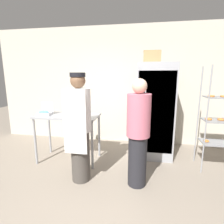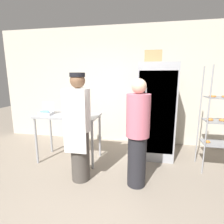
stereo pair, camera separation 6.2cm
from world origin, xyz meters
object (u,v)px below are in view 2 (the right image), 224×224
at_px(refrigerator, 155,111).
at_px(person_customer, 138,133).
at_px(cardboard_storage_box, 153,57).
at_px(donut_box, 46,112).
at_px(person_baker, 79,127).
at_px(blender_pitcher, 67,107).
at_px(baking_rack, 222,120).

distance_m(refrigerator, person_customer, 1.18).
relative_size(cardboard_storage_box, person_customer, 0.22).
distance_m(donut_box, person_customer, 1.86).
xyz_separation_m(donut_box, person_customer, (1.78, -0.54, -0.14)).
bearing_deg(person_baker, cardboard_storage_box, 48.85).
distance_m(blender_pitcher, person_customer, 1.68).
bearing_deg(donut_box, refrigerator, 15.93).
xyz_separation_m(blender_pitcher, person_baker, (0.57, -0.82, -0.16)).
bearing_deg(cardboard_storage_box, donut_box, -160.64).
relative_size(baking_rack, donut_box, 7.57).
relative_size(donut_box, person_baker, 0.14).
relative_size(blender_pitcher, cardboard_storage_box, 0.78).
bearing_deg(cardboard_storage_box, person_baker, -131.15).
distance_m(donut_box, blender_pitcher, 0.42).
bearing_deg(person_customer, donut_box, 163.13).
distance_m(donut_box, cardboard_storage_box, 2.36).
xyz_separation_m(baking_rack, donut_box, (-3.18, -0.20, 0.06)).
bearing_deg(baking_rack, person_customer, -152.37).
bearing_deg(person_baker, donut_box, 147.68).
height_order(baking_rack, cardboard_storage_box, cardboard_storage_box).
distance_m(refrigerator, donut_box, 2.17).
height_order(cardboard_storage_box, person_customer, cardboard_storage_box).
bearing_deg(baking_rack, cardboard_storage_box, 157.03).
bearing_deg(person_customer, person_baker, -178.53).
bearing_deg(person_customer, cardboard_storage_box, 80.26).
height_order(person_baker, person_customer, person_baker).
bearing_deg(person_customer, baking_rack, 27.63).
xyz_separation_m(baking_rack, blender_pitcher, (-2.86, 0.06, 0.13)).
bearing_deg(donut_box, blender_pitcher, 39.05).
bearing_deg(cardboard_storage_box, refrigerator, -48.94).
bearing_deg(donut_box, person_baker, -32.32).
bearing_deg(person_customer, blender_pitcher, 151.32).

